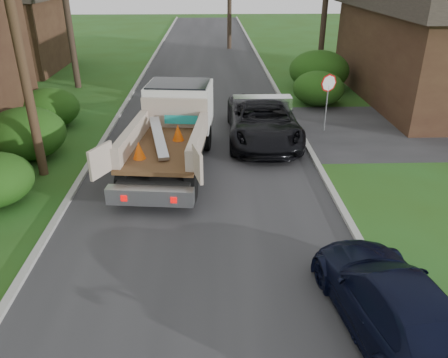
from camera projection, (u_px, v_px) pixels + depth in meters
name	position (u px, v px, depth m)	size (l,w,h in m)	color
ground	(201.00, 258.00, 10.75)	(120.00, 120.00, 0.00)	#294C15
road	(204.00, 125.00, 19.72)	(8.00, 90.00, 0.02)	#28282B
curb_left	(113.00, 124.00, 19.58)	(0.20, 90.00, 0.12)	#9E9E99
curb_right	(295.00, 122.00, 19.82)	(0.20, 90.00, 0.12)	#9E9E99
stop_sign	(328.00, 91.00, 18.20)	(0.71, 0.32, 2.48)	slate
utility_pole	(13.00, 15.00, 12.78)	(2.42, 1.25, 10.00)	#382619
house_left_far	(0.00, 23.00, 28.75)	(7.56, 7.56, 6.00)	#382117
hedge_left_b	(26.00, 134.00, 15.98)	(2.86, 2.86, 1.87)	#19440F
hedge_left_c	(49.00, 108.00, 19.15)	(2.60, 2.60, 1.70)	#19440F
hedge_right_a	(318.00, 88.00, 22.21)	(2.60, 2.60, 1.70)	#19440F
hedge_right_b	(319.00, 70.00, 24.81)	(3.38, 3.38, 2.21)	#19440F
flatbed_truck	(174.00, 123.00, 15.74)	(3.45, 6.92, 2.53)	black
black_pickup	(263.00, 120.00, 17.68)	(2.77, 6.00, 1.67)	black
navy_suv	(394.00, 303.00, 8.32)	(1.91, 4.71, 1.37)	black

